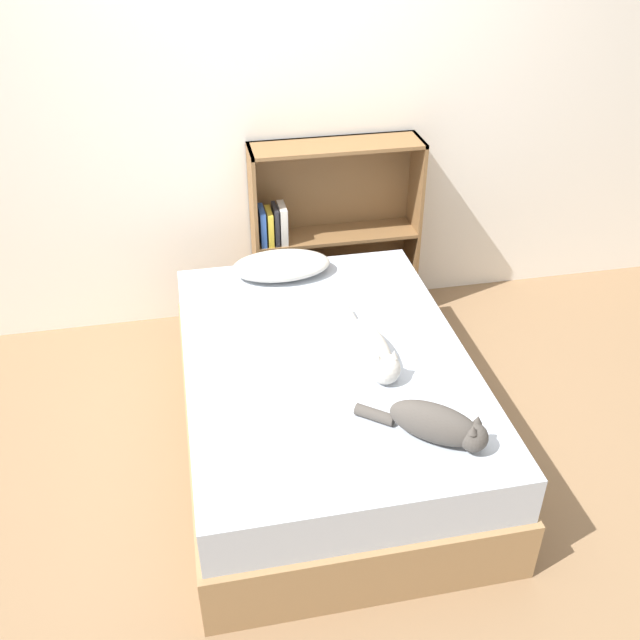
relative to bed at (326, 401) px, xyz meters
The scene contains 7 objects.
ground_plane 0.25m from the bed, ahead, with size 8.00×8.00×0.00m, color #846647.
wall_back 1.63m from the bed, 90.00° to the left, with size 8.00×0.06×2.50m.
bed is the anchor object (origin of this frame).
pillow 0.82m from the bed, 96.44° to the left, with size 0.52×0.29×0.11m.
cat_light 0.39m from the bed, 23.64° to the right, with size 0.17×0.61×0.15m.
cat_dark 0.76m from the bed, 63.68° to the right, with size 0.45×0.38×0.16m.
bookshelf 1.23m from the bed, 77.39° to the left, with size 0.96×0.26×1.08m.
Camera 1 is at (-0.53, -2.49, 2.42)m, focal length 40.00 mm.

